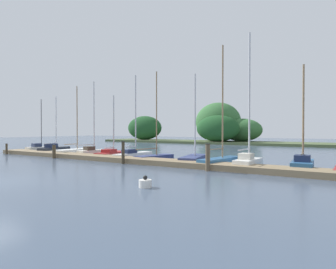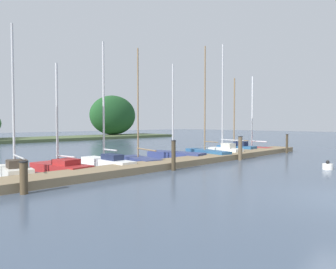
% 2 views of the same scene
% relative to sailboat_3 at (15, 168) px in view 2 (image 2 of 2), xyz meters
% --- Properties ---
extents(dock_pier, '(31.15, 1.80, 0.35)m').
position_rel_sailboat_3_xyz_m(dock_pier, '(6.12, -2.24, -0.26)').
color(dock_pier, '#847051').
rests_on(dock_pier, ground).
extents(sailboat_3, '(1.37, 3.29, 6.83)m').
position_rel_sailboat_3_xyz_m(sailboat_3, '(0.00, 0.00, 0.00)').
color(sailboat_3, silver).
rests_on(sailboat_3, ground).
extents(sailboat_4, '(1.79, 3.94, 5.43)m').
position_rel_sailboat_3_xyz_m(sailboat_4, '(2.20, 0.26, -0.11)').
color(sailboat_4, maroon).
rests_on(sailboat_4, ground).
extents(sailboat_5, '(0.93, 4.39, 6.93)m').
position_rel_sailboat_3_xyz_m(sailboat_5, '(4.78, 0.07, -0.03)').
color(sailboat_5, white).
rests_on(sailboat_5, ground).
extents(sailboat_6, '(1.72, 3.76, 6.92)m').
position_rel_sailboat_3_xyz_m(sailboat_6, '(7.04, -0.06, -0.12)').
color(sailboat_6, navy).
rests_on(sailboat_6, ground).
extents(sailboat_7, '(1.95, 4.33, 6.44)m').
position_rel_sailboat_3_xyz_m(sailboat_7, '(10.32, 0.16, -0.10)').
color(sailboat_7, navy).
rests_on(sailboat_7, ground).
extents(sailboat_8, '(1.65, 4.28, 7.92)m').
position_rel_sailboat_3_xyz_m(sailboat_8, '(12.71, -0.68, -0.04)').
color(sailboat_8, '#285684').
rests_on(sailboat_8, ground).
extents(sailboat_9, '(1.12, 3.29, 8.32)m').
position_rel_sailboat_3_xyz_m(sailboat_9, '(14.54, -0.94, 0.10)').
color(sailboat_9, white).
rests_on(sailboat_9, ground).
extents(sailboat_10, '(1.24, 3.43, 6.19)m').
position_rel_sailboat_3_xyz_m(sailboat_10, '(17.47, -0.09, -0.02)').
color(sailboat_10, '#285684').
rests_on(sailboat_10, ground).
extents(sailboat_11, '(1.33, 3.28, 6.53)m').
position_rel_sailboat_3_xyz_m(sailboat_11, '(19.68, -0.42, -0.11)').
color(sailboat_11, maroon).
rests_on(sailboat_11, ground).
extents(mooring_piling_1, '(0.31, 0.31, 1.14)m').
position_rel_sailboat_3_xyz_m(mooring_piling_1, '(-0.88, -3.46, 0.14)').
color(mooring_piling_1, '#4C3D28').
rests_on(mooring_piling_1, ground).
extents(mooring_piling_2, '(0.25, 0.25, 1.57)m').
position_rel_sailboat_3_xyz_m(mooring_piling_2, '(6.60, -3.39, 0.35)').
color(mooring_piling_2, '#3D3323').
rests_on(mooring_piling_2, ground).
extents(mooring_piling_3, '(0.30, 0.30, 1.57)m').
position_rel_sailboat_3_xyz_m(mooring_piling_3, '(12.92, -3.39, 0.36)').
color(mooring_piling_3, brown).
rests_on(mooring_piling_3, ground).
extents(mooring_piling_4, '(0.21, 0.21, 1.56)m').
position_rel_sailboat_3_xyz_m(mooring_piling_4, '(19.64, -3.53, 0.35)').
color(mooring_piling_4, '#3D3323').
rests_on(mooring_piling_4, ground).
extents(channel_buoy_0, '(0.52, 0.52, 0.49)m').
position_rel_sailboat_3_xyz_m(channel_buoy_0, '(12.58, -8.90, -0.27)').
color(channel_buoy_0, white).
rests_on(channel_buoy_0, ground).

